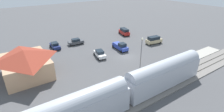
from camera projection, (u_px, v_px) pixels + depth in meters
ground_plane at (126, 56)px, 42.98m from camera, size 200.00×200.00×0.00m
railway_track at (172, 81)px, 32.43m from camera, size 4.80×70.00×0.30m
platform at (156, 72)px, 35.41m from camera, size 3.20×46.00×0.30m
passenger_train at (126, 89)px, 25.60m from camera, size 2.93×33.85×4.98m
station_building at (26, 62)px, 33.63m from camera, size 11.13×9.01×5.44m
pedestrian_on_platform at (126, 78)px, 31.45m from camera, size 0.36×0.36×1.71m
pedestrian_waiting_far at (175, 59)px, 38.70m from camera, size 0.36×0.36×1.71m
pickup_blue at (120, 46)px, 46.42m from camera, size 5.53×2.79×2.14m
sedan_white at (100, 54)px, 42.27m from camera, size 4.77×2.89×1.74m
suv_tan at (154, 40)px, 50.59m from camera, size 2.54×5.10×2.22m
suv_red at (124, 31)px, 58.44m from camera, size 5.19×3.10×2.22m
sedan_charcoal at (76, 42)px, 50.10m from camera, size 2.30×4.67×1.74m
sedan_navy at (55, 45)px, 47.27m from camera, size 4.54×2.35×1.74m
light_pole_near_platform at (141, 50)px, 34.69m from camera, size 0.44×0.44×7.25m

